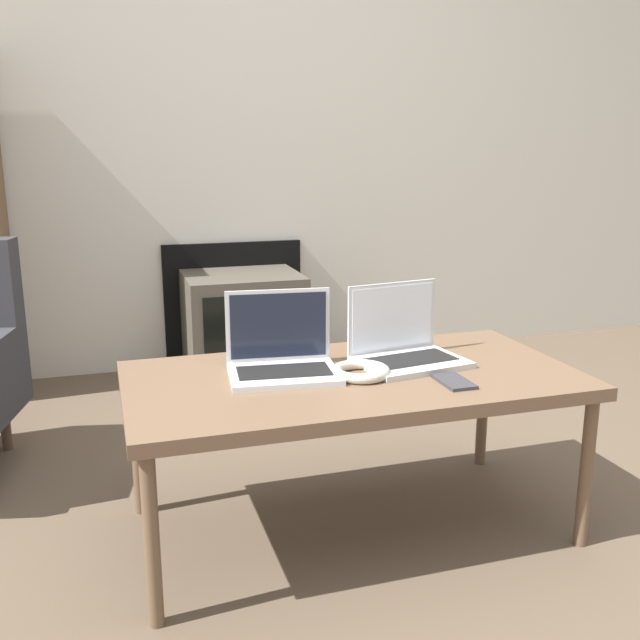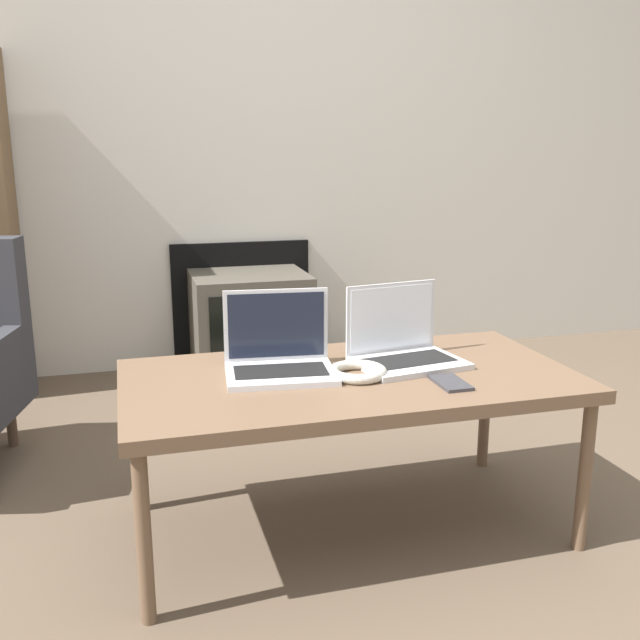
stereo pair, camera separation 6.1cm
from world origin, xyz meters
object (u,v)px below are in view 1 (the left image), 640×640
laptop_right (404,345)px  headphones (361,371)px  phone (454,381)px  laptop_left (282,356)px  tv (243,326)px

laptop_right → headphones: laptop_right is taller
laptop_right → phone: 0.23m
phone → headphones: bearing=149.7°
headphones → laptop_left: bearing=153.7°
laptop_left → headphones: 0.22m
laptop_right → phone: (0.05, -0.22, -0.04)m
laptop_left → headphones: laptop_left is taller
headphones → phone: bearing=-30.3°
headphones → phone: size_ratio=1.22×
laptop_right → phone: bearing=-86.8°
headphones → tv: bearing=91.1°
headphones → phone: 0.25m
laptop_right → phone: size_ratio=2.47×
headphones → tv: tv is taller
laptop_right → headphones: 0.20m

